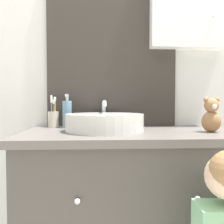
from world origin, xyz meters
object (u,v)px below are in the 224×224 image
at_px(toothbrush_holder, 53,118).
at_px(teddy_bear, 211,116).
at_px(soap_dispenser, 67,114).
at_px(sink_basin, 105,122).

height_order(toothbrush_holder, teddy_bear, toothbrush_holder).
xyz_separation_m(toothbrush_holder, teddy_bear, (0.81, -0.27, 0.03)).
bearing_deg(soap_dispenser, sink_basin, -39.50).
relative_size(sink_basin, toothbrush_holder, 2.39).
height_order(toothbrush_holder, soap_dispenser, soap_dispenser).
relative_size(toothbrush_holder, soap_dispenser, 0.97).
height_order(soap_dispenser, teddy_bear, soap_dispenser).
xyz_separation_m(sink_basin, soap_dispenser, (-0.21, 0.18, 0.03)).
relative_size(sink_basin, soap_dispenser, 2.33).
xyz_separation_m(sink_basin, teddy_bear, (0.52, -0.08, 0.03)).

